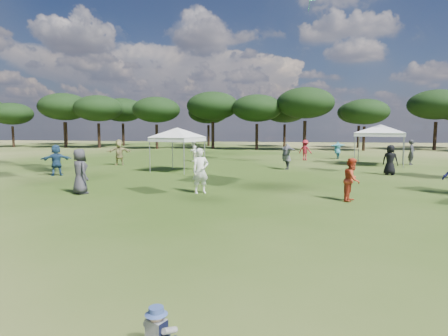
% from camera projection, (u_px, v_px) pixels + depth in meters
% --- Properties ---
extents(tree_line, '(108.78, 17.63, 7.77)m').
position_uv_depth(tree_line, '(297.00, 107.00, 48.21)').
color(tree_line, black).
rests_on(tree_line, ground).
extents(tent_left, '(5.15, 5.15, 3.05)m').
position_uv_depth(tent_left, '(178.00, 130.00, 23.42)').
color(tent_left, gray).
rests_on(tent_left, ground).
extents(tent_right, '(6.55, 6.55, 3.28)m').
position_uv_depth(tent_right, '(381.00, 126.00, 27.19)').
color(tent_right, gray).
rests_on(tent_right, ground).
extents(toddler, '(0.45, 0.48, 0.59)m').
position_uv_depth(toddler, '(158.00, 332.00, 4.59)').
color(toddler, black).
rests_on(toddler, ground).
extents(festival_crowd, '(28.54, 21.38, 1.93)m').
position_uv_depth(festival_crowd, '(278.00, 158.00, 23.31)').
color(festival_crowd, '#4C4C51').
rests_on(festival_crowd, ground).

